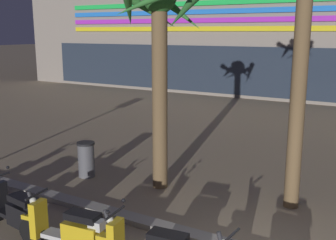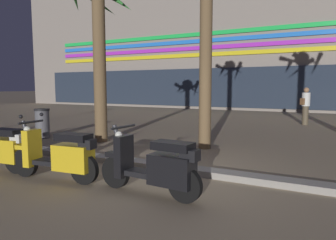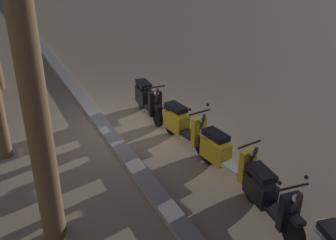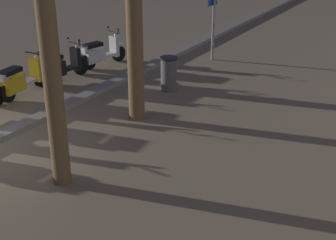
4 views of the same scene
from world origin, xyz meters
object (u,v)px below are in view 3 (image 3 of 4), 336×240
scooter_yellow_mid_rear (183,125)px  scooter_yellow_far_back (225,155)px  palm_tree_near_sign (19,6)px  scooter_black_mid_front (147,99)px  scooter_black_tail_end (268,196)px

scooter_yellow_mid_rear → scooter_yellow_far_back: bearing=-176.7°
palm_tree_near_sign → scooter_black_mid_front: bearing=-41.1°
scooter_yellow_far_back → scooter_yellow_mid_rear: size_ratio=1.03×
scooter_yellow_far_back → palm_tree_near_sign: palm_tree_near_sign is taller
scooter_black_tail_end → scooter_yellow_far_back: size_ratio=0.94×
scooter_yellow_far_back → palm_tree_near_sign: 4.83m
scooter_yellow_mid_rear → scooter_black_tail_end: bearing=-180.0°
scooter_yellow_far_back → scooter_black_mid_front: same height
scooter_black_mid_front → palm_tree_near_sign: (-3.82, 3.34, 3.27)m
scooter_black_tail_end → scooter_black_mid_front: (4.98, 0.11, 0.01)m
palm_tree_near_sign → scooter_yellow_mid_rear: bearing=-60.4°
scooter_black_tail_end → scooter_black_mid_front: bearing=1.3°
scooter_black_mid_front → palm_tree_near_sign: bearing=138.9°
scooter_black_mid_front → palm_tree_near_sign: 6.03m
scooter_black_tail_end → scooter_black_mid_front: scooter_black_tail_end is taller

